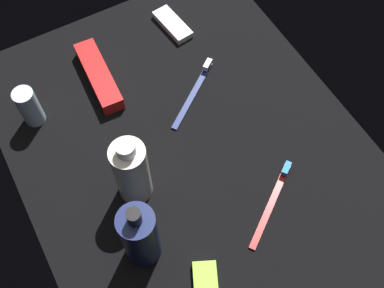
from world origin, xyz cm
name	(u,v)px	position (x,y,z in cm)	size (l,w,h in cm)	color
ground_plane	(192,153)	(0.00, 0.00, -0.60)	(84.00, 64.00, 1.20)	black
lotion_bottle	(140,236)	(12.82, -16.66, 7.91)	(6.01, 6.01, 18.18)	#151E4A
bodywash_bottle	(132,171)	(1.88, -12.86, 7.76)	(6.09, 6.09, 17.06)	silver
deodorant_stick	(29,107)	(-21.74, -23.70, 4.44)	(4.04, 4.04, 8.87)	silver
toothbrush_red	(273,199)	(16.02, 7.91, 0.61)	(11.28, 15.45, 2.10)	red
toothbrush_navy	(195,90)	(-11.96, 7.44, 0.61)	(11.60, 15.23, 2.10)	navy
toothpaste_box_red	(99,76)	(-24.11, -8.60, 1.60)	(17.60, 4.40, 3.20)	red
snack_bar_white	(173,24)	(-29.77, 11.72, 0.75)	(10.40, 4.00, 1.50)	white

